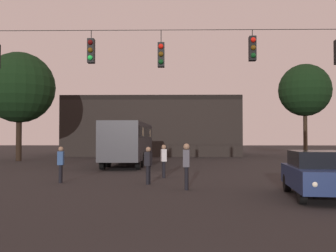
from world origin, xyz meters
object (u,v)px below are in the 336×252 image
Objects in this scene: car_near_right at (318,173)px; pedestrian_crossing_right at (164,159)px; city_bus at (129,139)px; pedestrian_crossing_left at (148,163)px; pedestrian_crossing_center at (186,163)px; tree_left_silhouette at (19,88)px; tree_right_far at (305,90)px; pedestrian_near_bus at (61,162)px.

pedestrian_crossing_right is at bearing 128.56° from car_near_right.
city_bus is at bearing 106.42° from pedestrian_crossing_right.
pedestrian_crossing_center reaches higher than pedestrian_crossing_left.
city_bus is at bearing -27.27° from tree_left_silhouette.
tree_right_far is (12.01, 23.89, 5.54)m from pedestrian_crossing_center.
tree_left_silhouette reaches higher than pedestrian_crossing_center.
pedestrian_near_bus is at bearing -97.99° from city_bus.
pedestrian_crossing_right is 0.17× the size of tree_left_silhouette.
tree_right_far is (7.75, 25.79, 5.74)m from car_near_right.
tree_left_silhouette is at bearing 130.44° from car_near_right.
pedestrian_crossing_left is at bearing 147.22° from car_near_right.
tree_left_silhouette is at bearing 152.73° from city_bus.
city_bus is 12.10m from tree_left_silhouette.
pedestrian_crossing_center is 27.30m from tree_right_far.
tree_left_silhouette reaches higher than pedestrian_near_bus.
car_near_right is 6.92m from pedestrian_crossing_left.
pedestrian_near_bus is at bearing -152.27° from pedestrian_crossing_right.
tree_right_far is at bearing 55.92° from pedestrian_crossing_right.
pedestrian_crossing_left is (2.21, -12.26, -0.98)m from city_bus.
car_near_right is at bearing -32.78° from pedestrian_crossing_left.
pedestrian_near_bus is (-3.85, 0.51, 0.00)m from pedestrian_crossing_left.
pedestrian_crossing_left is 0.97× the size of pedestrian_crossing_right.
pedestrian_crossing_left is at bearing -54.95° from tree_left_silhouette.
pedestrian_crossing_center reaches higher than pedestrian_near_bus.
pedestrian_crossing_right is 0.18× the size of tree_right_far.
pedestrian_crossing_right is at bearing -48.75° from tree_left_silhouette.
city_bus is at bearing 116.63° from car_near_right.
tree_right_far is (15.77, 9.78, 4.67)m from city_bus.
tree_right_far reaches higher than car_near_right.
pedestrian_crossing_left reaches higher than car_near_right.
city_bus is 2.46× the size of car_near_right.
pedestrian_crossing_right is 23.86m from tree_right_far.
pedestrian_near_bus reaches higher than car_near_right.
pedestrian_near_bus is 0.17× the size of tree_right_far.
city_bus is 7.00× the size of pedestrian_crossing_left.
pedestrian_near_bus is (-9.68, 4.26, 0.09)m from car_near_right.
pedestrian_crossing_center is 1.07× the size of pedestrian_crossing_right.
pedestrian_near_bus is 19.63m from tree_left_silhouette.
tree_right_far reaches higher than city_bus.
tree_left_silhouette is at bearing 125.58° from pedestrian_crossing_center.
city_bus is at bearing 104.95° from pedestrian_crossing_center.
pedestrian_crossing_center is (3.77, -14.10, -0.88)m from city_bus.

